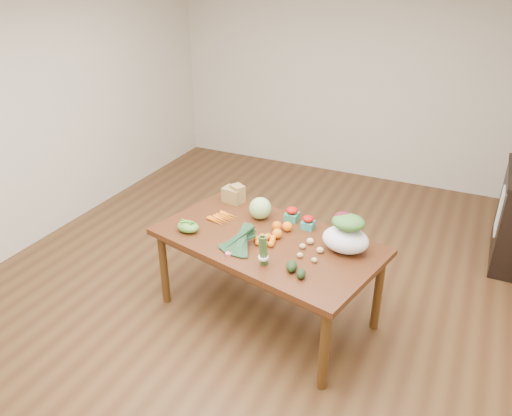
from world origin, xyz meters
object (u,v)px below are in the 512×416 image
at_px(dining_table, 267,278).
at_px(salad_bag, 346,235).
at_px(paper_bag, 233,193).
at_px(cabbage, 260,208).
at_px(mandarin_cluster, 266,238).
at_px(kale_bunch, 237,241).
at_px(asparagus_bundle, 263,250).

relative_size(dining_table, salad_bag, 4.95).
height_order(paper_bag, cabbage, cabbage).
distance_m(mandarin_cluster, kale_bunch, 0.25).
height_order(mandarin_cluster, asparagus_bundle, asparagus_bundle).
bearing_deg(paper_bag, salad_bag, -18.63).
distance_m(dining_table, salad_bag, 0.80).
relative_size(dining_table, kale_bunch, 4.45).
xyz_separation_m(dining_table, paper_bag, (-0.56, 0.48, 0.46)).
bearing_deg(kale_bunch, dining_table, 72.55).
bearing_deg(mandarin_cluster, asparagus_bundle, -69.72).
height_order(dining_table, cabbage, cabbage).
xyz_separation_m(paper_bag, asparagus_bundle, (0.69, -0.84, 0.04)).
distance_m(kale_bunch, asparagus_bundle, 0.30).
bearing_deg(kale_bunch, mandarin_cluster, 62.00).
relative_size(cabbage, mandarin_cluster, 1.07).
bearing_deg(salad_bag, kale_bunch, -156.08).
relative_size(mandarin_cluster, asparagus_bundle, 0.72).
bearing_deg(cabbage, paper_bag, 152.71).
distance_m(cabbage, asparagus_bundle, 0.73).
bearing_deg(paper_bag, asparagus_bundle, -50.61).
bearing_deg(kale_bunch, cabbage, 108.66).
relative_size(asparagus_bundle, salad_bag, 0.69).
relative_size(cabbage, asparagus_bundle, 0.77).
bearing_deg(asparagus_bundle, dining_table, 122.51).
xyz_separation_m(cabbage, mandarin_cluster, (0.22, -0.36, -0.06)).
distance_m(dining_table, cabbage, 0.59).
bearing_deg(dining_table, salad_bag, 21.10).
bearing_deg(cabbage, dining_table, -55.86).
distance_m(dining_table, kale_bunch, 0.54).
relative_size(mandarin_cluster, kale_bunch, 0.45).
relative_size(paper_bag, asparagus_bundle, 0.95).
xyz_separation_m(paper_bag, kale_bunch, (0.42, -0.73, -0.00)).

